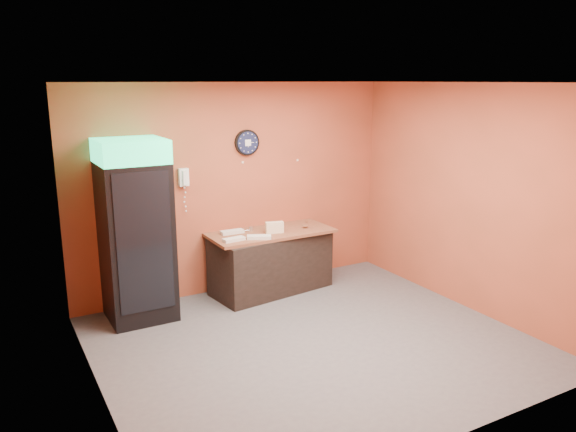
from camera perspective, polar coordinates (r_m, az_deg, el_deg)
floor at (r=6.36m, az=2.55°, el=-12.73°), size 4.50×4.50×0.00m
back_wall at (r=7.60m, az=-5.27°, el=2.81°), size 4.50×0.02×2.80m
left_wall at (r=5.10m, az=-19.38°, el=-3.38°), size 0.02×4.00×2.80m
right_wall at (r=7.29m, az=17.92°, el=1.72°), size 0.02×4.00×2.80m
ceiling at (r=5.69m, az=2.86°, el=13.39°), size 4.50×4.00×0.02m
beverage_cooler at (r=6.85m, az=-15.13°, el=-1.75°), size 0.76×0.78×2.17m
prep_counter at (r=7.68m, az=-1.74°, el=-4.73°), size 1.68×0.92×0.80m
wall_clock at (r=7.55m, az=-4.18°, el=7.45°), size 0.34×0.06×0.34m
wall_phone at (r=7.25m, az=-10.54°, el=3.89°), size 0.12×0.11×0.23m
butcher_paper at (r=7.56m, az=-1.77°, el=-1.70°), size 1.69×0.78×0.04m
sub_roll_stack at (r=7.45m, az=-1.38°, el=-1.17°), size 0.25×0.14×0.15m
wrapped_sandwich_left at (r=7.13m, az=-5.52°, el=-2.38°), size 0.30×0.14×0.04m
wrapped_sandwich_mid at (r=7.20m, az=-2.95°, el=-2.15°), size 0.33×0.25×0.04m
wrapped_sandwich_right at (r=7.47m, az=-5.70°, el=-1.62°), size 0.31×0.13×0.04m
kitchen_tool at (r=7.59m, az=-3.77°, el=-1.27°), size 0.06×0.06×0.06m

